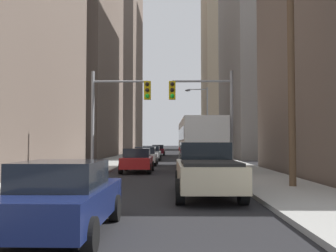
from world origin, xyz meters
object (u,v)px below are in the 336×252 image
sedan_silver (152,153)px  traffic_signal_near_right (204,105)px  sedan_navy (63,197)px  sedan_red (137,160)px  sedan_maroon (158,150)px  traffic_signal_near_left (118,105)px  city_bus (199,142)px  sedan_white (146,156)px  pickup_truck_beige (206,170)px

sedan_silver → traffic_signal_near_right: traffic_signal_near_right is taller
sedan_navy → sedan_red: size_ratio=1.00×
sedan_maroon → traffic_signal_near_left: size_ratio=0.70×
city_bus → traffic_signal_near_left: bearing=-134.7°
sedan_white → traffic_signal_near_right: size_ratio=0.70×
sedan_red → city_bus: bearing=33.4°
city_bus → traffic_signal_near_right: (0.00, -5.01, 2.11)m
sedan_red → sedan_maroon: (-0.01, 31.03, 0.00)m
sedan_navy → sedan_red: (-0.04, 16.06, 0.00)m
sedan_red → sedan_maroon: same height
sedan_white → pickup_truck_beige: bearing=-78.8°
sedan_navy → city_bus: bearing=77.9°
traffic_signal_near_right → sedan_white: bearing=112.9°
sedan_red → sedan_silver: 15.44m
pickup_truck_beige → sedan_white: pickup_truck_beige is taller
sedan_white → sedan_maroon: same height
sedan_silver → traffic_signal_near_left: bearing=-92.8°
traffic_signal_near_left → sedan_red: bearing=68.9°
sedan_red → sedan_maroon: 31.03m
city_bus → sedan_white: city_bus is taller
sedan_navy → traffic_signal_near_right: size_ratio=0.70×
city_bus → sedan_maroon: bearing=98.2°
pickup_truck_beige → sedan_white: 18.08m
city_bus → sedan_maroon: (-4.07, 28.35, -1.16)m
sedan_white → traffic_signal_near_right: 10.99m
traffic_signal_near_right → sedan_maroon: bearing=97.0°
sedan_silver → traffic_signal_near_right: (4.08, -17.77, 3.27)m
sedan_silver → sedan_red: bearing=-89.9°
sedan_navy → sedan_maroon: (-0.05, 47.09, 0.00)m
pickup_truck_beige → traffic_signal_near_right: (0.59, 8.08, 3.10)m
city_bus → sedan_red: (-4.06, -2.68, -1.16)m
pickup_truck_beige → traffic_signal_near_left: bearing=118.4°
pickup_truck_beige → sedan_white: (-3.50, 17.74, -0.16)m
sedan_red → traffic_signal_near_right: traffic_signal_near_right is taller
city_bus → traffic_signal_near_left: traffic_signal_near_left is taller
city_bus → traffic_signal_near_right: bearing=-90.0°
city_bus → sedan_white: 6.29m
pickup_truck_beige → traffic_signal_near_left: 9.69m
pickup_truck_beige → traffic_signal_near_left: traffic_signal_near_left is taller
sedan_navy → pickup_truck_beige: bearing=58.7°
pickup_truck_beige → sedan_silver: pickup_truck_beige is taller
city_bus → pickup_truck_beige: (-0.59, -13.09, -1.00)m
sedan_white → city_bus: bearing=-48.6°
city_bus → traffic_signal_near_right: 5.44m
sedan_white → sedan_silver: size_ratio=1.00×
sedan_red → traffic_signal_near_right: (4.06, -2.33, 3.27)m
sedan_navy → sedan_white: same height
sedan_red → traffic_signal_near_left: size_ratio=0.70×
pickup_truck_beige → sedan_red: size_ratio=1.29×
sedan_silver → traffic_signal_near_left: size_ratio=0.70×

